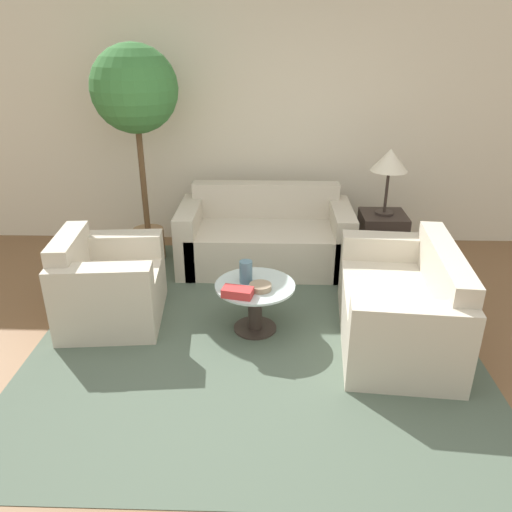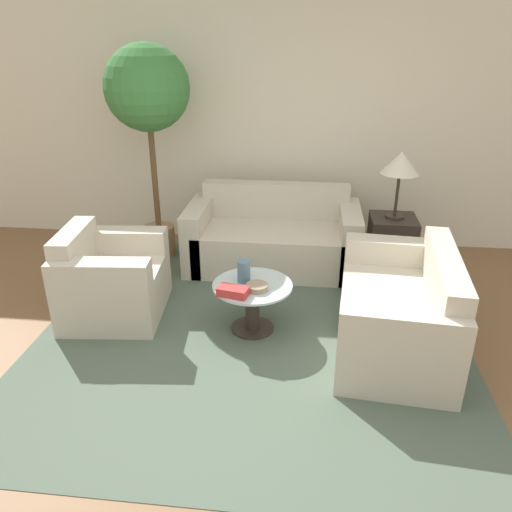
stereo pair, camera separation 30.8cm
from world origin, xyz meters
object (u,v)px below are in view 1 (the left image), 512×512
(armchair, at_px, (106,288))
(bowl, at_px, (260,287))
(table_lamp, at_px, (390,162))
(coffee_table, at_px, (255,301))
(book_stack, at_px, (238,292))
(loveseat, at_px, (405,308))
(sofa_main, at_px, (265,238))
(vase, at_px, (246,272))
(potted_plant, at_px, (135,100))

(armchair, bearing_deg, bowl, -104.86)
(table_lamp, bearing_deg, coffee_table, -134.82)
(table_lamp, bearing_deg, book_stack, -133.43)
(loveseat, relative_size, bowl, 8.56)
(coffee_table, height_order, bowl, bowl)
(sofa_main, relative_size, vase, 9.64)
(sofa_main, xyz_separation_m, bowl, (-0.02, -1.39, 0.16))
(sofa_main, distance_m, armchair, 1.76)
(book_stack, bearing_deg, vase, 89.96)
(coffee_table, distance_m, table_lamp, 1.97)
(potted_plant, relative_size, bowl, 12.47)
(armchair, relative_size, table_lamp, 1.45)
(table_lamp, bearing_deg, sofa_main, 178.17)
(sofa_main, relative_size, loveseat, 1.17)
(armchair, xyz_separation_m, vase, (1.18, -0.09, 0.22))
(armchair, height_order, coffee_table, armchair)
(bowl, bearing_deg, loveseat, -1.12)
(armchair, xyz_separation_m, potted_plant, (0.07, 1.25, 1.37))
(armchair, distance_m, vase, 1.21)
(table_lamp, distance_m, book_stack, 2.12)
(vase, bearing_deg, potted_plant, 129.49)
(book_stack, bearing_deg, sofa_main, 95.01)
(loveseat, distance_m, vase, 1.27)
(loveseat, relative_size, coffee_table, 2.32)
(bowl, bearing_deg, book_stack, -146.32)
(table_lamp, xyz_separation_m, bowl, (-1.21, -1.35, -0.67))
(potted_plant, xyz_separation_m, vase, (1.11, -1.35, -1.15))
(potted_plant, bearing_deg, coffee_table, -49.58)
(potted_plant, bearing_deg, loveseat, -32.40)
(armchair, bearing_deg, book_stack, -111.69)
(table_lamp, distance_m, potted_plant, 2.51)
(bowl, bearing_deg, coffee_table, 118.17)
(table_lamp, relative_size, vase, 3.63)
(sofa_main, height_order, coffee_table, sofa_main)
(table_lamp, bearing_deg, loveseat, -93.57)
(book_stack, bearing_deg, potted_plant, 135.89)
(coffee_table, relative_size, potted_plant, 0.30)
(armchair, distance_m, coffee_table, 1.26)
(coffee_table, height_order, book_stack, book_stack)
(loveseat, distance_m, table_lamp, 1.60)
(loveseat, distance_m, bowl, 1.14)
(armchair, relative_size, vase, 5.25)
(table_lamp, height_order, bowl, table_lamp)
(potted_plant, distance_m, vase, 2.09)
(sofa_main, bearing_deg, vase, -96.18)
(coffee_table, xyz_separation_m, bowl, (0.04, -0.08, 0.17))
(vase, distance_m, bowl, 0.19)
(sofa_main, relative_size, bowl, 10.00)
(potted_plant, height_order, bowl, potted_plant)
(armchair, distance_m, book_stack, 1.19)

